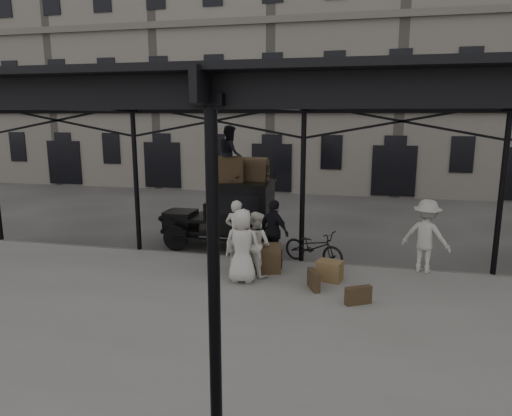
% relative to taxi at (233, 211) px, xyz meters
% --- Properties ---
extents(ground, '(120.00, 120.00, 0.00)m').
position_rel_taxi_xyz_m(ground, '(2.38, -3.32, -1.20)').
color(ground, '#383533').
rests_on(ground, ground).
extents(platform, '(28.00, 8.00, 0.15)m').
position_rel_taxi_xyz_m(platform, '(2.38, -5.32, -1.13)').
color(platform, slate).
rests_on(platform, ground).
extents(canopy, '(22.50, 9.00, 4.74)m').
position_rel_taxi_xyz_m(canopy, '(2.38, -5.05, 3.39)').
color(canopy, black).
rests_on(canopy, ground).
extents(building_frontage, '(64.00, 8.00, 14.00)m').
position_rel_taxi_xyz_m(building_frontage, '(2.38, 14.68, 5.80)').
color(building_frontage, slate).
rests_on(building_frontage, ground).
extents(taxi, '(3.65, 1.55, 2.18)m').
position_rel_taxi_xyz_m(taxi, '(0.00, 0.00, 0.00)').
color(taxi, black).
rests_on(taxi, ground).
extents(porter_left, '(0.70, 0.50, 1.80)m').
position_rel_taxi_xyz_m(porter_left, '(0.68, -2.00, -0.15)').
color(porter_left, beige).
rests_on(porter_left, platform).
extents(porter_midleft, '(1.03, 0.97, 1.67)m').
position_rel_taxi_xyz_m(porter_midleft, '(1.40, -2.75, -0.22)').
color(porter_midleft, silver).
rests_on(porter_midleft, platform).
extents(porter_centre, '(0.93, 0.63, 1.84)m').
position_rel_taxi_xyz_m(porter_centre, '(1.17, -3.29, -0.14)').
color(porter_centre, beige).
rests_on(porter_centre, platform).
extents(porter_official, '(1.11, 0.95, 1.78)m').
position_rel_taxi_xyz_m(porter_official, '(1.66, -1.67, -0.16)').
color(porter_official, black).
rests_on(porter_official, platform).
extents(porter_right, '(1.43, 1.15, 1.93)m').
position_rel_taxi_xyz_m(porter_right, '(5.65, -1.52, -0.09)').
color(porter_right, '#BCB6AC').
rests_on(porter_right, platform).
extents(bicycle, '(1.94, 1.37, 0.97)m').
position_rel_taxi_xyz_m(bicycle, '(2.74, -1.52, -0.57)').
color(bicycle, black).
rests_on(bicycle, platform).
extents(porter_roof, '(0.90, 1.01, 1.73)m').
position_rel_taxi_xyz_m(porter_roof, '(-0.03, -0.10, 1.84)').
color(porter_roof, black).
rests_on(porter_roof, taxi).
extents(steamer_trunk_roof_near, '(1.04, 0.82, 0.67)m').
position_rel_taxi_xyz_m(steamer_trunk_roof_near, '(-0.08, -0.25, 1.31)').
color(steamer_trunk_roof_near, '#3F2A1D').
rests_on(steamer_trunk_roof_near, taxi).
extents(steamer_trunk_roof_far, '(0.87, 0.56, 0.61)m').
position_rel_taxi_xyz_m(steamer_trunk_roof_far, '(0.67, 0.20, 1.28)').
color(steamer_trunk_roof_far, '#3F2A1D').
rests_on(steamer_trunk_roof_far, taxi).
extents(steamer_trunk_platform, '(0.99, 0.73, 0.65)m').
position_rel_taxi_xyz_m(steamer_trunk_platform, '(1.53, -2.44, -0.73)').
color(steamer_trunk_platform, '#3F2A1D').
rests_on(steamer_trunk_platform, platform).
extents(wicker_hamper, '(0.69, 0.58, 0.50)m').
position_rel_taxi_xyz_m(wicker_hamper, '(3.27, -2.73, -0.80)').
color(wicker_hamper, '#8F6542').
rests_on(wicker_hamper, platform).
extents(suitcase_upright, '(0.37, 0.61, 0.45)m').
position_rel_taxi_xyz_m(suitcase_upright, '(2.94, -3.40, -0.83)').
color(suitcase_upright, '#3F2A1D').
rests_on(suitcase_upright, platform).
extents(suitcase_flat, '(0.60, 0.43, 0.40)m').
position_rel_taxi_xyz_m(suitcase_flat, '(3.98, -4.07, -0.85)').
color(suitcase_flat, '#3F2A1D').
rests_on(suitcase_flat, platform).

